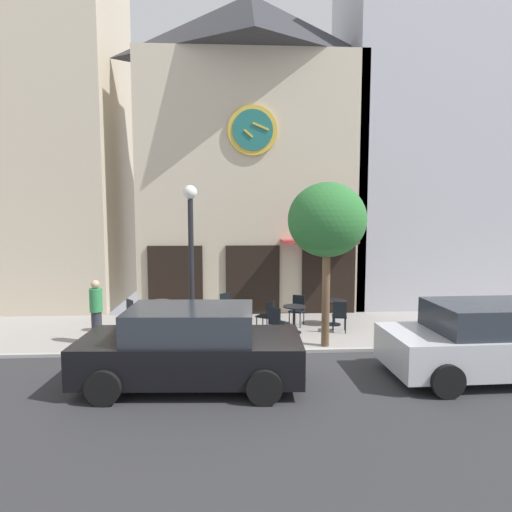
{
  "coord_description": "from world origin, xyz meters",
  "views": [
    {
      "loc": [
        -1.56,
        -10.16,
        3.41
      ],
      "look_at": [
        -0.9,
        2.07,
        2.16
      ],
      "focal_mm": 30.44,
      "sensor_mm": 36.0,
      "label": 1
    }
  ],
  "objects": [
    {
      "name": "cafe_table_center_right",
      "position": [
        -1.34,
        2.25,
        0.51
      ],
      "size": [
        0.66,
        0.66,
        0.74
      ],
      "color": "black",
      "rests_on": "ground_plane"
    },
    {
      "name": "cafe_chair_left_end",
      "position": [
        -0.4,
        1.07,
        0.53
      ],
      "size": [
        0.57,
        0.57,
        0.9
      ],
      "color": "black",
      "rests_on": "ground_plane"
    },
    {
      "name": "pedestrian_green",
      "position": [
        -5.08,
        1.0,
        0.86
      ],
      "size": [
        0.44,
        0.44,
        1.67
      ],
      "color": "#2D2D38",
      "rests_on": "ground_plane"
    },
    {
      "name": "cafe_table_center",
      "position": [
        -3.75,
        2.77,
        0.51
      ],
      "size": [
        0.66,
        0.66,
        0.74
      ],
      "color": "black",
      "rests_on": "ground_plane"
    },
    {
      "name": "parked_car_silver",
      "position": [
        3.75,
        -1.74,
        0.76
      ],
      "size": [
        4.35,
        2.12,
        1.55
      ],
      "color": "#B7BABF",
      "rests_on": "ground_plane"
    },
    {
      "name": "cafe_table_leftmost",
      "position": [
        1.5,
        2.53,
        0.54
      ],
      "size": [
        0.73,
        0.73,
        0.75
      ],
      "color": "black",
      "rests_on": "ground_plane"
    },
    {
      "name": "cafe_chair_outer",
      "position": [
        -4.44,
        2.3,
        0.53
      ],
      "size": [
        0.56,
        0.56,
        0.9
      ],
      "color": "black",
      "rests_on": "ground_plane"
    },
    {
      "name": "cafe_table_rightmost",
      "position": [
        0.16,
        1.72,
        0.52
      ],
      "size": [
        0.64,
        0.64,
        0.77
      ],
      "color": "black",
      "rests_on": "ground_plane"
    },
    {
      "name": "neighbor_building_left",
      "position": [
        -9.0,
        6.51,
        7.75
      ],
      "size": [
        6.54,
        4.73,
        15.5
      ],
      "color": "beige",
      "rests_on": "ground_plane"
    },
    {
      "name": "street_lamp",
      "position": [
        -2.64,
        1.17,
        2.08
      ],
      "size": [
        0.36,
        0.36,
        4.09
      ],
      "color": "black",
      "rests_on": "ground_plane"
    },
    {
      "name": "street_tree",
      "position": [
        0.79,
        0.51,
        3.18
      ],
      "size": [
        1.96,
        1.76,
        4.14
      ],
      "color": "brown",
      "rests_on": "ground_plane"
    },
    {
      "name": "clock_building",
      "position": [
        -0.89,
        5.58,
        5.64
      ],
      "size": [
        7.66,
        4.28,
        10.89
      ],
      "color": "beige",
      "rests_on": "ground_plane"
    },
    {
      "name": "parked_car_black",
      "position": [
        -2.39,
        -1.82,
        0.76
      ],
      "size": [
        4.38,
        2.18,
        1.55
      ],
      "color": "black",
      "rests_on": "ground_plane"
    },
    {
      "name": "cafe_chair_near_tree",
      "position": [
        -0.58,
        1.86,
        0.53
      ],
      "size": [
        0.56,
        0.56,
        0.9
      ],
      "color": "black",
      "rests_on": "ground_plane"
    },
    {
      "name": "neighbor_building_right",
      "position": [
        6.14,
        6.39,
        6.27
      ],
      "size": [
        7.0,
        4.49,
        12.54
      ],
      "color": "#B2B2BC",
      "rests_on": "ground_plane"
    },
    {
      "name": "ground_plane",
      "position": [
        0.0,
        -0.8,
        -0.02
      ],
      "size": [
        26.65,
        9.91,
        0.13
      ],
      "color": "gray"
    },
    {
      "name": "cafe_chair_mid_row",
      "position": [
        0.39,
        2.57,
        0.53
      ],
      "size": [
        0.54,
        0.54,
        0.9
      ],
      "color": "black",
      "rests_on": "ground_plane"
    },
    {
      "name": "cafe_chair_facing_street",
      "position": [
        -1.74,
        3.01,
        0.53
      ],
      "size": [
        0.56,
        0.56,
        0.9
      ],
      "color": "black",
      "rests_on": "ground_plane"
    },
    {
      "name": "cafe_chair_near_lamp",
      "position": [
        1.45,
        1.7,
        0.53
      ],
      "size": [
        0.47,
        0.47,
        0.9
      ],
      "color": "black",
      "rests_on": "ground_plane"
    }
  ]
}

